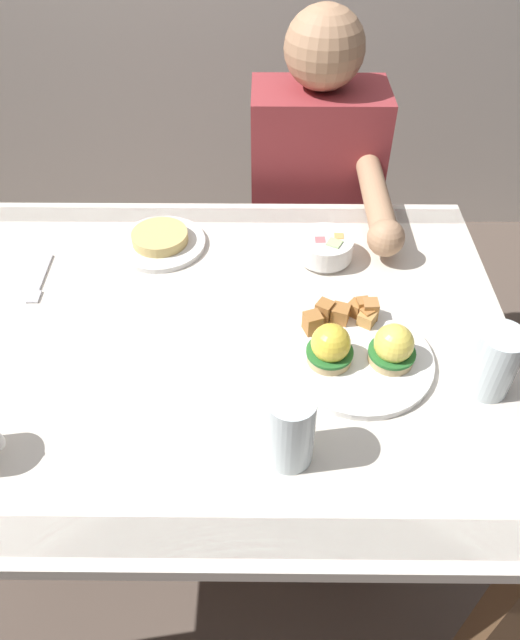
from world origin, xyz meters
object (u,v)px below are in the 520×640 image
Objects in this scene: eggs_benedict_plate at (359,349)px; diner_person at (315,201)px; fork at (40,281)px; water_glass_far at (290,432)px; side_plate at (160,241)px; dining_table at (201,371)px; water_glass_near at (492,365)px; fruit_bowl at (326,249)px.

diner_person is (-0.03, 0.66, -0.12)m from eggs_benedict_plate.
fork is at bearing -143.52° from diner_person.
water_glass_far is at bearing -122.63° from eggs_benedict_plate.
diner_person is (0.37, 0.32, -0.10)m from side_plate.
dining_table is 9.32× the size of water_glass_near.
fork is 1.21× the size of water_glass_near.
water_glass_near reaches higher than side_plate.
fork is (-0.64, 0.21, -0.02)m from eggs_benedict_plate.
eggs_benedict_plate is 0.24m from water_glass_far.
fruit_bowl reaches higher than side_plate.
dining_table is 10.00× the size of fruit_bowl.
fork is at bearing -172.37° from fruit_bowl.
dining_table is 0.66m from diner_person.
water_glass_far reaches higher than side_plate.
water_glass_near is 0.11× the size of diner_person.
water_glass_far is (0.51, -0.41, 0.06)m from fork.
diner_person reaches higher than water_glass_near.
side_plate is (-0.62, 0.40, -0.04)m from water_glass_near.
diner_person reaches higher than dining_table.
dining_table is at bearing -113.95° from diner_person.
fork is 0.66m from water_glass_far.
dining_table is at bearing 122.32° from water_glass_far.
water_glass_far is 0.88m from diner_person.
fork is at bearing 140.82° from water_glass_far.
fruit_bowl reaches higher than fork.
eggs_benedict_plate is 1.35× the size of side_plate.
side_plate is 0.50m from diner_person.
water_glass_far reaches higher than fork.
eggs_benedict_plate is 0.67m from diner_person.
water_glass_near is 0.92× the size of water_glass_far.
side_plate is at bearing 139.90° from eggs_benedict_plate.
eggs_benedict_plate is 0.23m from water_glass_near.
dining_table is 8.61× the size of water_glass_far.
water_glass_far is (-0.13, -0.20, 0.03)m from eggs_benedict_plate.
diner_person is (0.01, 0.37, -0.12)m from fruit_bowl.
dining_table is 6.00× the size of side_plate.
eggs_benedict_plate is at bearing -11.44° from dining_table.
fruit_bowl is 0.93× the size of water_glass_near.
fruit_bowl is 0.86× the size of water_glass_far.
fruit_bowl is 0.60× the size of side_plate.
fork is at bearing 161.72° from eggs_benedict_plate.
water_glass_far is at bearing -157.72° from water_glass_near.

